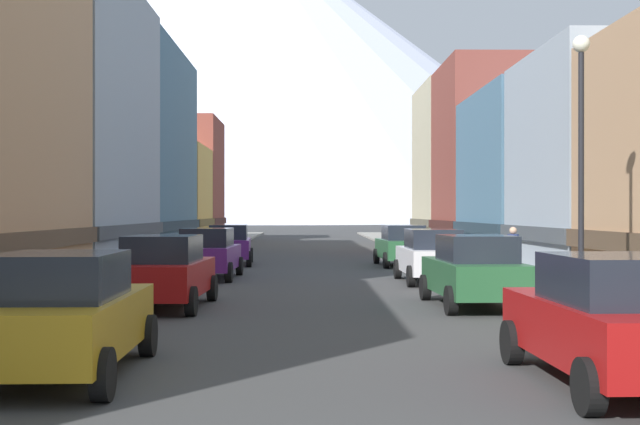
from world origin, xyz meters
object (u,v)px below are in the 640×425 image
at_px(streetlamp_right, 581,133).
at_px(car_right_1, 475,271).
at_px(car_left_0, 62,314).
at_px(car_left_1, 165,271).
at_px(pedestrian_0, 513,256).
at_px(car_right_3, 402,245).
at_px(car_right_2, 432,256).
at_px(car_left_2, 208,253).
at_px(car_left_3, 229,245).
at_px(car_right_0, 614,320).

bearing_deg(streetlamp_right, car_right_1, 114.76).
height_order(car_left_0, streetlamp_right, streetlamp_right).
height_order(car_left_1, pedestrian_0, pedestrian_0).
distance_m(car_right_3, streetlamp_right, 19.47).
bearing_deg(car_left_1, car_right_2, 43.60).
relative_size(pedestrian_0, streetlamp_right, 0.29).
distance_m(car_left_2, car_left_3, 7.81).
height_order(car_right_0, pedestrian_0, pedestrian_0).
distance_m(car_left_0, car_right_1, 11.56).
xyz_separation_m(car_left_2, car_right_3, (7.60, 6.87, 0.00)).
xyz_separation_m(car_right_1, streetlamp_right, (1.55, -3.36, 3.09)).
distance_m(car_left_3, car_right_3, 7.66).
bearing_deg(streetlamp_right, car_left_1, 160.43).
height_order(car_left_1, car_left_2, same).
relative_size(car_left_1, car_left_3, 0.99).
height_order(car_left_2, car_right_2, same).
bearing_deg(car_right_3, car_left_3, 172.94).
height_order(car_left_2, pedestrian_0, pedestrian_0).
height_order(car_left_1, car_right_2, same).
bearing_deg(car_left_2, pedestrian_0, -15.71).
bearing_deg(car_right_1, car_left_1, -179.23).
distance_m(car_left_2, pedestrian_0, 10.44).
xyz_separation_m(car_right_3, streetlamp_right, (1.55, -19.16, 3.09)).
xyz_separation_m(car_left_2, car_right_1, (7.60, -8.93, 0.00)).
bearing_deg(car_right_2, car_right_3, 89.99).
xyz_separation_m(car_left_2, pedestrian_0, (10.05, -2.83, 0.05)).
distance_m(car_left_3, pedestrian_0, 14.63).
height_order(car_left_3, car_right_0, same).
bearing_deg(car_left_3, car_left_2, -90.03).
bearing_deg(car_left_2, car_right_1, -49.60).
bearing_deg(pedestrian_0, car_left_0, -124.15).
distance_m(car_right_1, pedestrian_0, 6.58).
height_order(car_right_3, streetlamp_right, streetlamp_right).
xyz_separation_m(car_right_0, car_right_1, (0.00, 9.47, 0.00)).
relative_size(car_left_3, car_right_2, 1.01).
distance_m(car_right_0, streetlamp_right, 7.02).
height_order(car_left_0, car_right_2, same).
bearing_deg(car_right_3, car_right_0, -90.00).
bearing_deg(car_left_2, car_left_3, 89.97).
bearing_deg(pedestrian_0, car_right_3, 104.16).
height_order(car_right_2, streetlamp_right, streetlamp_right).
xyz_separation_m(car_left_1, car_left_2, (0.00, 9.04, 0.00)).
height_order(car_left_2, streetlamp_right, streetlamp_right).
bearing_deg(car_right_0, car_right_3, 90.00).
distance_m(car_left_2, car_right_3, 10.25).
height_order(car_left_1, car_right_1, same).
distance_m(car_left_1, car_right_0, 12.07).
xyz_separation_m(car_left_3, pedestrian_0, (10.05, -10.64, 0.05)).
distance_m(car_left_1, car_right_2, 10.50).
relative_size(car_left_0, car_right_0, 1.00).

